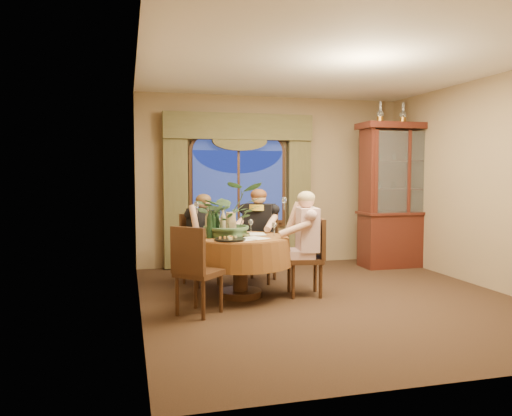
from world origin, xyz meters
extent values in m
plane|color=black|center=(0.00, 0.00, 0.00)|extent=(5.00, 5.00, 0.00)
plane|color=#826C4F|center=(0.00, 2.50, 1.40)|extent=(4.50, 0.00, 4.50)
plane|color=#826C4F|center=(2.25, 0.00, 1.40)|extent=(0.00, 5.00, 5.00)
plane|color=white|center=(0.00, 0.00, 2.80)|extent=(5.00, 5.00, 0.00)
cube|color=#454124|center=(-1.63, 2.38, 1.18)|extent=(0.38, 0.14, 2.32)
cube|color=#454124|center=(0.43, 2.38, 1.18)|extent=(0.38, 0.14, 2.32)
cylinder|color=maroon|center=(-1.03, 0.39, 0.38)|extent=(1.61, 1.61, 0.75)
cube|color=#361410|center=(1.98, 1.73, 1.17)|extent=(1.44, 0.57, 2.34)
cube|color=black|center=(-0.24, 0.25, 0.48)|extent=(0.49, 0.49, 0.96)
cube|color=black|center=(-0.57, 1.16, 0.48)|extent=(0.58, 0.58, 0.96)
cube|color=black|center=(-1.40, 1.20, 0.48)|extent=(0.56, 0.56, 0.96)
cube|color=black|center=(-1.63, -0.25, 0.48)|extent=(0.59, 0.59, 0.96)
imported|color=#3A5A37|center=(-1.15, 0.51, 1.32)|extent=(0.86, 0.96, 0.75)
imported|color=brown|center=(-0.99, 0.36, 0.77)|extent=(0.14, 0.14, 0.04)
cylinder|color=black|center=(-1.23, 0.06, 0.76)|extent=(0.37, 0.37, 0.02)
cylinder|color=tan|center=(-1.42, 0.49, 0.92)|extent=(0.07, 0.07, 0.33)
cylinder|color=black|center=(-1.42, 0.33, 0.92)|extent=(0.07, 0.07, 0.33)
cylinder|color=tan|center=(-1.23, 0.45, 0.92)|extent=(0.07, 0.07, 0.33)
cylinder|color=black|center=(-1.30, 0.53, 0.92)|extent=(0.07, 0.07, 0.33)
cylinder|color=black|center=(-1.37, 0.41, 0.92)|extent=(0.07, 0.07, 0.33)
cube|color=white|center=(-0.88, 0.18, 0.75)|extent=(0.33, 0.36, 0.00)
cube|color=white|center=(-0.77, 0.56, 0.75)|extent=(0.24, 0.32, 0.00)
cube|color=white|center=(-1.10, 0.10, 0.75)|extent=(0.31, 0.36, 0.00)
camera|label=1|loc=(-2.37, -5.57, 1.53)|focal=35.00mm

